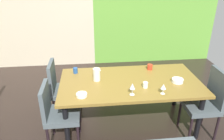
% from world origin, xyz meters
% --- Properties ---
extents(ground_plane, '(5.96, 5.46, 0.02)m').
position_xyz_m(ground_plane, '(0.00, 0.00, -0.01)').
color(ground_plane, '#2C211D').
extents(back_panel_interior, '(2.95, 0.10, 2.61)m').
position_xyz_m(back_panel_interior, '(-1.51, 2.68, 1.30)').
color(back_panel_interior, beige).
rests_on(back_panel_interior, ground_plane).
extents(garden_window_panel, '(3.01, 0.10, 2.61)m').
position_xyz_m(garden_window_panel, '(1.48, 2.68, 1.30)').
color(garden_window_panel, '#62A139').
rests_on(garden_window_panel, ground_plane).
extents(dining_table, '(2.00, 1.05, 0.75)m').
position_xyz_m(dining_table, '(0.41, 0.19, 0.68)').
color(dining_table, olive).
rests_on(dining_table, ground_plane).
extents(chair_left_near, '(0.44, 0.44, 0.91)m').
position_xyz_m(chair_left_near, '(-0.62, -0.12, 0.52)').
color(chair_left_near, '#4A555A').
rests_on(chair_left_near, ground_plane).
extents(chair_right_near, '(0.44, 0.44, 1.00)m').
position_xyz_m(chair_right_near, '(1.44, -0.12, 0.55)').
color(chair_right_near, '#4A555A').
rests_on(chair_right_near, ground_plane).
extents(chair_left_far, '(0.44, 0.44, 0.95)m').
position_xyz_m(chair_left_far, '(-0.62, 0.51, 0.54)').
color(chair_left_far, '#4A555A').
rests_on(chair_left_far, ground_plane).
extents(wine_glass_near_window, '(0.07, 0.07, 0.14)m').
position_xyz_m(wine_glass_near_window, '(0.76, -0.20, 0.85)').
color(wine_glass_near_window, silver).
rests_on(wine_glass_near_window, dining_table).
extents(wine_glass_center, '(0.07, 0.07, 0.16)m').
position_xyz_m(wine_glass_center, '(0.36, -0.18, 0.87)').
color(wine_glass_center, silver).
rests_on(wine_glass_center, dining_table).
extents(serving_bowl_west, '(0.14, 0.14, 0.04)m').
position_xyz_m(serving_bowl_west, '(-0.28, -0.14, 0.77)').
color(serving_bowl_west, white).
rests_on(serving_bowl_west, dining_table).
extents(serving_bowl_corner, '(0.16, 0.16, 0.05)m').
position_xyz_m(serving_bowl_corner, '(1.07, 0.09, 0.77)').
color(serving_bowl_corner, white).
rests_on(serving_bowl_corner, dining_table).
extents(cup_left, '(0.07, 0.07, 0.09)m').
position_xyz_m(cup_left, '(-0.39, 0.55, 0.79)').
color(cup_left, '#224C8E').
rests_on(cup_left, dining_table).
extents(cup_south, '(0.07, 0.07, 0.08)m').
position_xyz_m(cup_south, '(0.57, -0.01, 0.79)').
color(cup_south, white).
rests_on(cup_south, dining_table).
extents(cup_north, '(0.08, 0.08, 0.08)m').
position_xyz_m(cup_north, '(0.79, 0.55, 0.79)').
color(cup_north, red).
rests_on(cup_north, dining_table).
extents(pitcher_east, '(0.12, 0.10, 0.19)m').
position_xyz_m(pitcher_east, '(-0.07, 0.27, 0.84)').
color(pitcher_east, silver).
rests_on(pitcher_east, dining_table).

